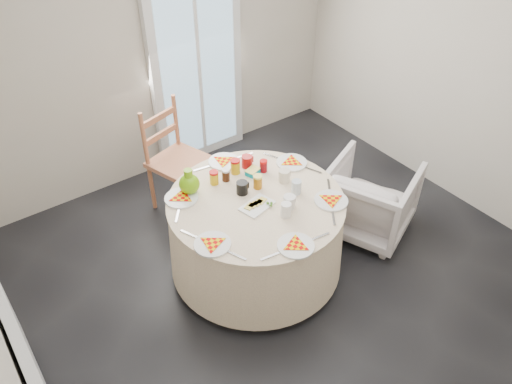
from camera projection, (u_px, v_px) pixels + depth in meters
floor at (287, 275)px, 4.09m from camera, size 4.00×4.00×0.00m
wall_back at (154, 46)px, 4.55m from camera, size 4.00×0.02×2.60m
wall_right at (476, 66)px, 4.21m from camera, size 0.02×4.00×2.60m
glass_door at (197, 63)px, 4.85m from camera, size 1.00×0.08×2.10m
radiator at (25, 354)px, 3.08m from camera, size 0.07×1.00×0.55m
table at (256, 234)px, 3.93m from camera, size 1.37×1.37×0.69m
wooden_chair at (179, 164)px, 4.52m from camera, size 0.57×0.56×1.03m
armchair at (371, 193)px, 4.31m from camera, size 0.88×0.91×0.73m
place_settings at (256, 195)px, 3.69m from camera, size 1.54×1.54×0.03m
jar_cluster at (238, 168)px, 3.87m from camera, size 0.49×0.28×0.13m
butter_tub at (253, 168)px, 3.93m from camera, size 0.13×0.11×0.05m
green_pitcher at (189, 177)px, 3.70m from camera, size 0.18×0.18×0.20m
cheese_platter at (257, 201)px, 3.63m from camera, size 0.28×0.21×0.03m
mugs_glasses at (271, 183)px, 3.73m from camera, size 0.83×0.83×0.12m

